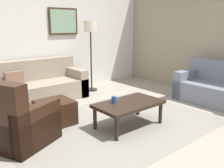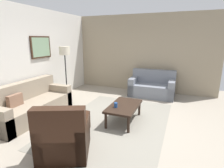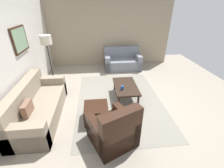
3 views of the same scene
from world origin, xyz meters
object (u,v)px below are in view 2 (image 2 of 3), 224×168
object	(u,v)px
couch_loveseat	(152,87)
framed_artwork	(41,47)
armchair_leather	(64,139)
cup	(116,105)
couch_main	(29,105)
ottoman	(72,123)
coffee_table	(124,107)
lamp_standing	(65,56)

from	to	relation	value
couch_loveseat	framed_artwork	size ratio (longest dim) A/B	1.97
armchair_leather	cup	distance (m)	1.49
framed_artwork	cup	bearing A→B (deg)	-102.95
framed_artwork	couch_main	bearing A→B (deg)	-158.61
ottoman	couch_main	bearing A→B (deg)	80.61
coffee_table	lamp_standing	bearing A→B (deg)	69.31
couch_loveseat	couch_main	bearing A→B (deg)	138.67
couch_main	lamp_standing	world-z (taller)	lamp_standing
couch_loveseat	lamp_standing	bearing A→B (deg)	120.67
armchair_leather	ottoman	world-z (taller)	armchair_leather
couch_loveseat	ottoman	world-z (taller)	couch_loveseat
couch_loveseat	ottoman	xyz separation A→B (m)	(-3.19, 1.16, -0.10)
armchair_leather	ottoman	size ratio (longest dim) A/B	1.89
coffee_table	couch_main	bearing A→B (deg)	105.27
cup	lamp_standing	distance (m)	2.51
armchair_leather	coffee_table	bearing A→B (deg)	-18.09
couch_main	lamp_standing	bearing A→B (deg)	-3.66
cup	framed_artwork	distance (m)	2.91
ottoman	armchair_leather	bearing A→B (deg)	-155.71
ottoman	cup	xyz separation A→B (m)	(0.67, -0.73, 0.26)
couch_main	framed_artwork	distance (m)	1.78
couch_loveseat	cup	distance (m)	2.56
couch_main	coffee_table	distance (m)	2.40
ottoman	lamp_standing	size ratio (longest dim) A/B	0.33
couch_main	ottoman	world-z (taller)	couch_main
cup	coffee_table	bearing A→B (deg)	-34.46
framed_artwork	armchair_leather	bearing A→B (deg)	-132.75
couch_loveseat	armchair_leather	bearing A→B (deg)	168.32
couch_main	armchair_leather	xyz separation A→B (m)	(-0.99, -1.78, 0.01)
cup	armchair_leather	bearing A→B (deg)	164.55
ottoman	coffee_table	distance (m)	1.24
armchair_leather	cup	xyz separation A→B (m)	(1.42, -0.39, 0.16)
coffee_table	couch_loveseat	bearing A→B (deg)	-7.00
couch_main	couch_loveseat	distance (m)	3.93
couch_main	lamp_standing	xyz separation A→B (m)	(1.47, -0.09, 1.11)
framed_artwork	lamp_standing	bearing A→B (deg)	-48.07
coffee_table	framed_artwork	world-z (taller)	framed_artwork
coffee_table	framed_artwork	distance (m)	3.05
couch_loveseat	armchair_leather	xyz separation A→B (m)	(-3.94, 0.82, 0.01)
ottoman	lamp_standing	bearing A→B (deg)	38.27
lamp_standing	framed_artwork	world-z (taller)	framed_artwork
coffee_table	framed_artwork	size ratio (longest dim) A/B	1.45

